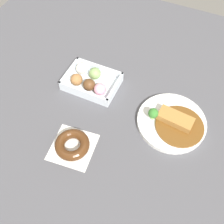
% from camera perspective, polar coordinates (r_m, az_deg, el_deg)
% --- Properties ---
extents(ground_plane, '(1.60, 1.60, 0.00)m').
position_cam_1_polar(ground_plane, '(0.88, 0.58, -5.12)').
color(ground_plane, '#4C4C51').
extents(curry_plate, '(0.24, 0.24, 0.07)m').
position_cam_1_polar(curry_plate, '(0.91, 13.00, -2.08)').
color(curry_plate, white).
rests_on(curry_plate, ground_plane).
extents(donut_box, '(0.20, 0.14, 0.06)m').
position_cam_1_polar(donut_box, '(0.99, -4.79, 6.80)').
color(donut_box, silver).
rests_on(donut_box, ground_plane).
extents(chocolate_ring_donut, '(0.15, 0.15, 0.03)m').
position_cam_1_polar(chocolate_ring_donut, '(0.85, -8.68, -7.11)').
color(chocolate_ring_donut, white).
rests_on(chocolate_ring_donut, ground_plane).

